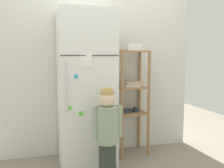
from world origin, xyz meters
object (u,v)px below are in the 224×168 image
object	(u,v)px
child_standing	(107,124)
pantry_shelf_unit	(131,94)
fruit_bin	(133,48)
refrigerator	(86,88)

from	to	relation	value
child_standing	pantry_shelf_unit	distance (m)	0.82
pantry_shelf_unit	fruit_bin	size ratio (longest dim) A/B	7.20
child_standing	pantry_shelf_unit	xyz separation A→B (m)	(0.48, 0.63, 0.21)
pantry_shelf_unit	child_standing	bearing A→B (deg)	-127.35
child_standing	fruit_bin	size ratio (longest dim) A/B	5.20
child_standing	pantry_shelf_unit	world-z (taller)	pantry_shelf_unit
fruit_bin	refrigerator	bearing A→B (deg)	-169.70
pantry_shelf_unit	refrigerator	bearing A→B (deg)	-170.02
pantry_shelf_unit	fruit_bin	bearing A→B (deg)	17.88
child_standing	fruit_bin	xyz separation A→B (m)	(0.50, 0.64, 0.78)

